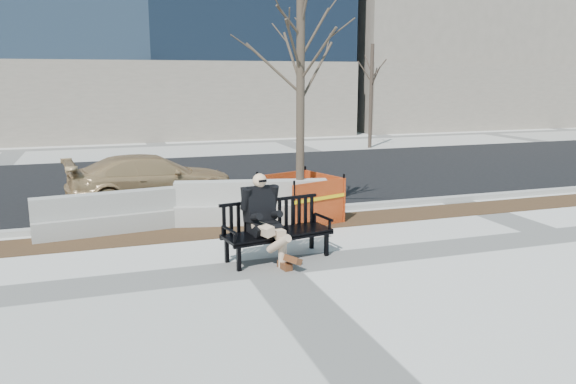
% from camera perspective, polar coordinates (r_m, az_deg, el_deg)
% --- Properties ---
extents(ground, '(120.00, 120.00, 0.00)m').
position_cam_1_polar(ground, '(9.93, -1.94, -7.52)').
color(ground, beige).
rests_on(ground, ground).
extents(mulch_strip, '(40.00, 1.20, 0.02)m').
position_cam_1_polar(mulch_strip, '(12.33, -5.39, -3.72)').
color(mulch_strip, '#47301C').
rests_on(mulch_strip, ground).
extents(asphalt_street, '(60.00, 10.40, 0.01)m').
position_cam_1_polar(asphalt_street, '(18.29, -9.83, 1.17)').
color(asphalt_street, black).
rests_on(asphalt_street, ground).
extents(curb, '(60.00, 0.25, 0.12)m').
position_cam_1_polar(curb, '(13.22, -6.34, -2.46)').
color(curb, '#9E9B93').
rests_on(curb, ground).
extents(bench, '(2.11, 1.06, 1.07)m').
position_cam_1_polar(bench, '(10.35, -1.06, -6.72)').
color(bench, black).
rests_on(bench, ground).
extents(seated_man, '(0.87, 1.23, 1.59)m').
position_cam_1_polar(seated_man, '(10.28, -2.51, -6.85)').
color(seated_man, black).
rests_on(seated_man, ground).
extents(tree_fence, '(2.81, 2.81, 5.56)m').
position_cam_1_polar(tree_fence, '(12.99, 1.20, -2.91)').
color(tree_fence, '#D54C1E').
rests_on(tree_fence, ground).
extents(sedan, '(4.49, 2.25, 1.25)m').
position_cam_1_polar(sedan, '(15.30, -13.33, -1.01)').
color(sedan, '#A68456').
rests_on(sedan, ground).
extents(jersey_barrier_left, '(3.07, 0.98, 0.86)m').
position_cam_1_polar(jersey_barrier_left, '(12.63, -17.44, -3.88)').
color(jersey_barrier_left, gray).
rests_on(jersey_barrier_left, ground).
extents(jersey_barrier_right, '(3.46, 1.41, 0.97)m').
position_cam_1_polar(jersey_barrier_right, '(12.86, -3.64, -3.08)').
color(jersey_barrier_right, '#AAA79F').
rests_on(jersey_barrier_right, ground).
extents(far_tree_right, '(2.34, 2.34, 5.03)m').
position_cam_1_polar(far_tree_right, '(26.62, 8.18, 4.42)').
color(far_tree_right, '#43352B').
rests_on(far_tree_right, ground).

